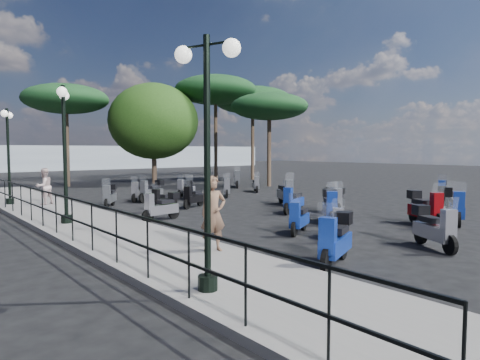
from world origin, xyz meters
TOP-DOWN VIEW (x-y plane):
  - ground at (0.00, 0.00)m, footprint 120.00×120.00m
  - sidewalk at (-6.50, 3.00)m, footprint 3.00×30.00m
  - railing at (-7.80, 2.80)m, footprint 0.04×26.04m
  - lamp_post_0 at (-7.35, -5.96)m, footprint 0.61×1.16m
  - lamp_post_1 at (-7.06, 2.24)m, footprint 0.65×1.21m
  - lamp_post_2 at (-7.41, 8.69)m, footprint 0.63×1.13m
  - woman at (-5.68, -3.79)m, footprint 0.68×0.50m
  - pedestrian_far at (-6.31, 7.60)m, footprint 0.92×0.83m
  - scooter_0 at (-4.08, -6.00)m, footprint 1.69×0.92m
  - scooter_1 at (-1.92, -4.34)m, footprint 1.14×1.09m
  - scooter_2 at (-4.08, 1.51)m, footprint 1.58×0.54m
  - scooter_3 at (-4.09, 6.02)m, footprint 1.06×1.38m
  - scooter_4 at (-2.12, 7.22)m, footprint 1.29×1.03m
  - scooter_5 at (-0.94, -6.58)m, footprint 1.04×1.53m
  - scooter_6 at (-2.11, -3.13)m, footprint 1.41×0.88m
  - scooter_7 at (0.06, -2.52)m, footprint 1.40×1.41m
  - scooter_8 at (-1.40, 3.61)m, footprint 1.42×0.82m
  - scooter_9 at (-2.93, 3.44)m, footprint 1.44×0.68m
  - scooter_10 at (-1.74, 6.70)m, footprint 1.58×0.86m
  - scooter_12 at (3.01, -5.40)m, footprint 1.67×1.03m
  - scooter_13 at (0.75, -0.17)m, footprint 1.60×0.79m
  - scooter_14 at (2.01, -1.29)m, footprint 1.49×0.86m
  - scooter_15 at (0.13, 6.29)m, footprint 1.00×1.39m
  - scooter_16 at (0.55, 7.33)m, footprint 1.45×0.78m
  - scooter_18 at (2.03, -4.82)m, footprint 1.10×1.65m
  - scooter_19 at (2.07, -1.11)m, footprint 1.09×1.39m
  - scooter_20 at (2.24, 1.71)m, footprint 1.05×1.69m
  - scooter_21 at (2.32, 6.10)m, footprint 1.08×1.36m
  - scooter_22 at (6.19, 10.05)m, footprint 1.20×1.51m
  - scooter_24 at (6.28, -3.47)m, footprint 1.32×1.07m
  - scooter_25 at (8.52, -2.30)m, footprint 1.63×0.90m
  - scooter_26 at (5.25, 7.11)m, footprint 0.94×1.27m
  - broadleaf_tree at (3.61, 16.47)m, footprint 6.47×6.47m
  - pine_0 at (8.23, 15.19)m, footprint 6.31×6.31m
  - pine_1 at (11.97, 15.14)m, footprint 6.42×6.42m
  - pine_2 at (-2.07, 18.01)m, footprint 5.60×5.60m
  - pine_3 at (8.58, 9.53)m, footprint 5.22×5.22m
  - distant_hills at (0.00, 45.00)m, footprint 70.00×8.00m

SIDE VIEW (x-z plane):
  - ground at x=0.00m, z-range 0.00..0.00m
  - sidewalk at x=-6.50m, z-range 0.00..0.15m
  - scooter_26 at x=5.25m, z-range -0.18..1.00m
  - scooter_1 at x=-1.92m, z-range -0.18..1.00m
  - scooter_9 at x=-2.93m, z-range -0.18..1.01m
  - scooter_8 at x=-1.40m, z-range -0.19..1.03m
  - scooter_16 at x=0.55m, z-range -0.19..1.04m
  - scooter_4 at x=-2.12m, z-range -0.19..1.05m
  - scooter_6 at x=-2.11m, z-range -0.19..1.05m
  - scooter_15 at x=0.13m, z-range -0.20..1.08m
  - scooter_13 at x=0.75m, z-range -0.20..1.13m
  - scooter_24 at x=6.28m, z-range -0.15..1.09m
  - scooter_2 at x=-4.08m, z-range -0.16..1.11m
  - scooter_21 at x=2.32m, z-range -0.16..1.11m
  - scooter_3 at x=-4.09m, z-range -0.16..1.11m
  - scooter_14 at x=2.01m, z-range -0.16..1.11m
  - scooter_19 at x=2.07m, z-range -0.16..1.13m
  - scooter_10 at x=-1.74m, z-range -0.16..1.17m
  - scooter_22 at x=6.19m, z-range -0.22..1.22m
  - scooter_12 at x=3.01m, z-range -0.22..1.24m
  - scooter_5 at x=-0.94m, z-range -0.17..1.19m
  - scooter_20 at x=2.24m, z-range -0.23..1.26m
  - scooter_25 at x=8.52m, z-range -0.17..1.21m
  - scooter_0 at x=-4.08m, z-range -0.17..1.25m
  - scooter_7 at x=0.06m, z-range -0.18..1.27m
  - scooter_18 at x=2.03m, z-range -0.18..1.28m
  - railing at x=-7.80m, z-range 0.35..1.45m
  - pedestrian_far at x=-6.31m, z-range 0.15..1.70m
  - woman at x=-5.68m, z-range 0.15..1.88m
  - distant_hills at x=0.00m, z-range 0.00..3.00m
  - lamp_post_2 at x=-7.41m, z-range 0.44..4.50m
  - lamp_post_0 at x=-7.35m, z-range 0.44..4.57m
  - lamp_post_1 at x=-7.06m, z-range 0.45..4.78m
  - broadleaf_tree at x=3.61m, z-range 0.89..8.18m
  - pine_3 at x=8.58m, z-range 2.21..8.51m
  - pine_2 at x=-2.07m, z-range 2.42..9.26m
  - pine_1 at x=11.97m, z-range 2.69..10.36m
  - pine_0 at x=8.23m, z-range 2.95..11.11m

